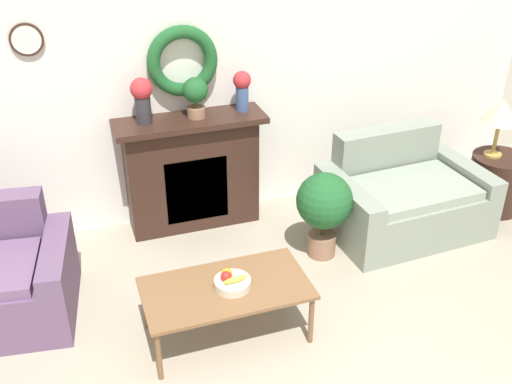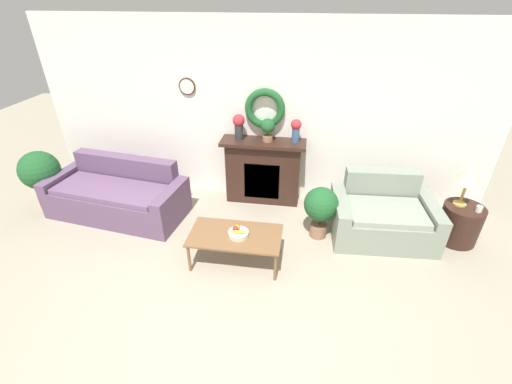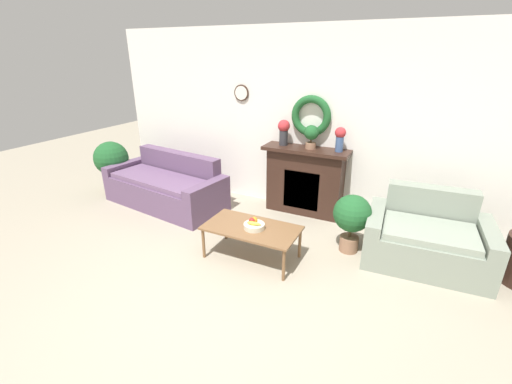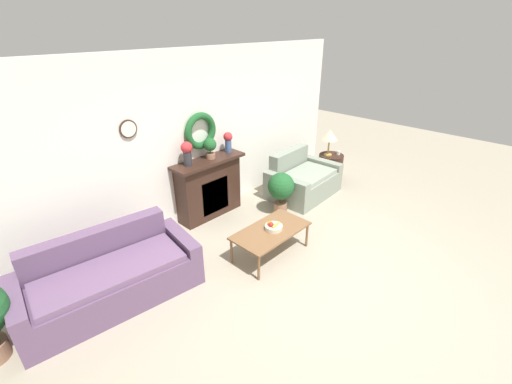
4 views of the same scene
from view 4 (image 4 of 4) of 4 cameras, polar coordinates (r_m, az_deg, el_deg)
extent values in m
plane|color=#9E937F|center=(4.67, 12.99, -14.66)|extent=(16.00, 16.00, 0.00)
cube|color=white|center=(5.64, -9.97, 8.90)|extent=(6.80, 0.06, 2.70)
cylinder|color=#382319|center=(4.94, -20.53, 9.81)|extent=(0.25, 0.02, 0.25)
cylinder|color=white|center=(4.93, -20.46, 9.79)|extent=(0.21, 0.01, 0.21)
torus|color=#1E5628|center=(5.56, -9.22, 10.00)|extent=(0.59, 0.11, 0.59)
cube|color=#331E16|center=(5.83, -7.85, 0.51)|extent=(1.13, 0.34, 0.98)
cube|color=black|center=(5.75, -6.81, -0.64)|extent=(0.54, 0.02, 0.59)
cube|color=orange|center=(5.78, -6.72, -1.31)|extent=(0.43, 0.01, 0.32)
cube|color=#331E16|center=(5.60, -7.94, 5.14)|extent=(1.27, 0.41, 0.05)
cube|color=#604766|center=(4.48, -22.44, -14.70)|extent=(1.75, 0.90, 0.43)
cube|color=#604766|center=(4.71, -24.50, -9.94)|extent=(1.68, 0.42, 0.81)
cube|color=#604766|center=(4.48, -34.62, -16.83)|extent=(0.29, 0.88, 0.57)
cube|color=#604766|center=(4.73, -12.30, -9.55)|extent=(0.29, 0.88, 0.57)
cube|color=#6A4E70|center=(4.33, -23.03, -12.13)|extent=(1.68, 0.83, 0.08)
cube|color=gray|center=(6.60, 8.65, 0.99)|extent=(1.04, 0.78, 0.41)
cube|color=gray|center=(6.75, 5.45, 3.68)|extent=(1.01, 0.26, 0.83)
cube|color=gray|center=(6.18, 4.95, 0.06)|extent=(0.22, 0.94, 0.55)
cube|color=gray|center=(7.09, 10.56, 3.28)|extent=(0.22, 0.94, 0.55)
cube|color=gray|center=(6.50, 8.79, 2.95)|extent=(1.00, 0.72, 0.08)
cube|color=brown|center=(4.82, 2.49, -6.45)|extent=(1.12, 0.60, 0.03)
cylinder|color=brown|center=(4.49, 0.47, -12.53)|extent=(0.04, 0.04, 0.39)
cylinder|color=brown|center=(5.15, 8.48, -7.13)|extent=(0.04, 0.04, 0.39)
cylinder|color=brown|center=(4.78, -4.11, -9.80)|extent=(0.04, 0.04, 0.39)
cylinder|color=brown|center=(5.40, 4.04, -5.08)|extent=(0.04, 0.04, 0.39)
cylinder|color=beige|center=(4.81, 2.97, -5.90)|extent=(0.25, 0.25, 0.06)
sphere|color=#B2231E|center=(4.77, 2.53, -5.47)|extent=(0.08, 0.08, 0.08)
sphere|color=orange|center=(4.80, 2.35, -5.28)|extent=(0.08, 0.08, 0.08)
ellipsoid|color=yellow|center=(4.78, 3.37, -5.45)|extent=(0.17, 0.06, 0.04)
cylinder|color=#331E16|center=(7.43, 12.28, 4.13)|extent=(0.51, 0.51, 0.53)
cylinder|color=#B28E42|center=(7.30, 11.88, 6.12)|extent=(0.16, 0.16, 0.02)
cylinder|color=#B28E42|center=(7.25, 12.00, 7.34)|extent=(0.04, 0.04, 0.31)
cone|color=beige|center=(7.17, 12.20, 9.32)|extent=(0.33, 0.33, 0.22)
cylinder|color=silver|center=(7.37, 13.57, 6.38)|extent=(0.08, 0.08, 0.08)
cylinder|color=#2D2D33|center=(5.37, -11.33, 5.49)|extent=(0.13, 0.13, 0.22)
sphere|color=#B72D33|center=(5.31, -11.50, 7.28)|extent=(0.18, 0.18, 0.18)
cylinder|color=#3D5684|center=(5.86, -4.65, 7.66)|extent=(0.11, 0.11, 0.21)
sphere|color=#B72D33|center=(5.81, -4.71, 9.18)|extent=(0.15, 0.15, 0.15)
cylinder|color=#8E664C|center=(5.62, -7.58, 6.00)|extent=(0.15, 0.15, 0.09)
cylinder|color=#4C3823|center=(5.60, -7.63, 6.70)|extent=(0.02, 0.02, 0.06)
sphere|color=#1E5628|center=(5.56, -7.70, 7.85)|extent=(0.21, 0.21, 0.21)
cylinder|color=#8E664C|center=(6.02, 4.07, -2.59)|extent=(0.23, 0.23, 0.20)
cylinder|color=#4C3823|center=(5.94, 4.12, -1.24)|extent=(0.04, 0.04, 0.13)
sphere|color=#1E5628|center=(5.83, 4.20, 1.01)|extent=(0.46, 0.46, 0.46)
camera|label=1|loc=(2.27, 56.67, 12.48)|focal=42.00mm
camera|label=2|loc=(3.84, 55.05, 15.18)|focal=24.00mm
camera|label=3|loc=(4.77, 50.35, 8.61)|focal=24.00mm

